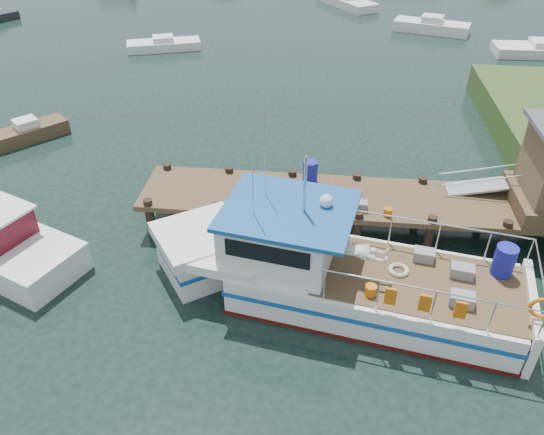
# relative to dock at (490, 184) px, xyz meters

# --- Properties ---
(ground_plane) EXTENTS (160.00, 160.00, 0.00)m
(ground_plane) POSITION_rel_dock_xyz_m (-6.51, -0.01, -2.24)
(ground_plane) COLOR black
(dock) EXTENTS (16.60, 3.00, 4.78)m
(dock) POSITION_rel_dock_xyz_m (0.00, 0.00, 0.00)
(dock) COLOR #4C3A24
(dock) RESTS_ON ground
(lobster_boat) EXTENTS (12.26, 5.39, 5.90)m
(lobster_boat) POSITION_rel_dock_xyz_m (-5.52, -3.84, -1.17)
(lobster_boat) COLOR silver
(lobster_boat) RESTS_ON ground
(moored_rowboat) EXTENTS (3.43, 3.62, 1.08)m
(moored_rowboat) POSITION_rel_dock_xyz_m (-20.39, 5.80, -1.84)
(moored_rowboat) COLOR #4C3A24
(moored_rowboat) RESTS_ON ground
(moored_a) EXTENTS (5.41, 3.24, 0.94)m
(moored_a) POSITION_rel_dock_xyz_m (-17.63, 20.48, -1.89)
(moored_a) COLOR silver
(moored_a) RESTS_ON ground
(moored_b) EXTENTS (5.99, 3.54, 1.25)m
(moored_b) POSITION_rel_dock_xyz_m (2.00, 26.91, -1.78)
(moored_b) COLOR silver
(moored_b) RESTS_ON ground
(moored_c) EXTENTS (6.66, 2.38, 1.04)m
(moored_c) POSITION_rel_dock_xyz_m (8.96, 21.97, -1.85)
(moored_c) COLOR silver
(moored_c) RESTS_ON ground
(moored_d) EXTENTS (5.63, 6.72, 1.13)m
(moored_d) POSITION_rel_dock_xyz_m (-4.50, 34.60, -1.82)
(moored_d) COLOR silver
(moored_d) RESTS_ON ground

